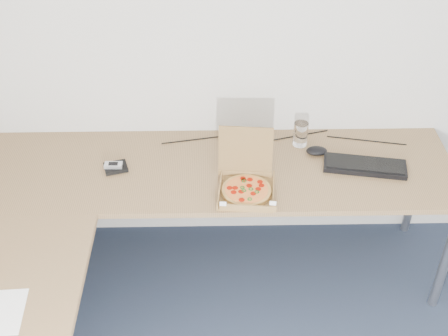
{
  "coord_description": "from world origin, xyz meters",
  "views": [
    {
      "loc": [
        -0.49,
        -1.09,
        2.63
      ],
      "look_at": [
        -0.45,
        1.28,
        0.82
      ],
      "focal_mm": 48.64,
      "sensor_mm": 36.0,
      "label": 1
    }
  ],
  "objects_px": {
    "desk": "(145,229)",
    "pizza_box": "(246,186)",
    "drinking_glass": "(301,134)",
    "wallet": "(116,167)",
    "keyboard": "(365,166)"
  },
  "relations": [
    {
      "from": "pizza_box",
      "to": "drinking_glass",
      "type": "xyz_separation_m",
      "value": [
        0.31,
        0.4,
        0.03
      ]
    },
    {
      "from": "wallet",
      "to": "drinking_glass",
      "type": "bearing_deg",
      "value": -4.52
    },
    {
      "from": "drinking_glass",
      "to": "keyboard",
      "type": "distance_m",
      "value": 0.38
    },
    {
      "from": "drinking_glass",
      "to": "wallet",
      "type": "height_order",
      "value": "drinking_glass"
    },
    {
      "from": "pizza_box",
      "to": "wallet",
      "type": "distance_m",
      "value": 0.69
    },
    {
      "from": "keyboard",
      "to": "wallet",
      "type": "distance_m",
      "value": 1.28
    },
    {
      "from": "pizza_box",
      "to": "drinking_glass",
      "type": "height_order",
      "value": "pizza_box"
    },
    {
      "from": "desk",
      "to": "pizza_box",
      "type": "xyz_separation_m",
      "value": [
        0.48,
        0.23,
        0.06
      ]
    },
    {
      "from": "desk",
      "to": "keyboard",
      "type": "distance_m",
      "value": 1.18
    },
    {
      "from": "drinking_glass",
      "to": "keyboard",
      "type": "xyz_separation_m",
      "value": [
        0.31,
        -0.22,
        -0.05
      ]
    },
    {
      "from": "desk",
      "to": "wallet",
      "type": "xyz_separation_m",
      "value": [
        -0.18,
        0.43,
        0.04
      ]
    },
    {
      "from": "pizza_box",
      "to": "drinking_glass",
      "type": "distance_m",
      "value": 0.51
    },
    {
      "from": "desk",
      "to": "pizza_box",
      "type": "distance_m",
      "value": 0.54
    },
    {
      "from": "desk",
      "to": "keyboard",
      "type": "xyz_separation_m",
      "value": [
        1.1,
        0.41,
        0.04
      ]
    },
    {
      "from": "desk",
      "to": "wallet",
      "type": "bearing_deg",
      "value": 113.02
    }
  ]
}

